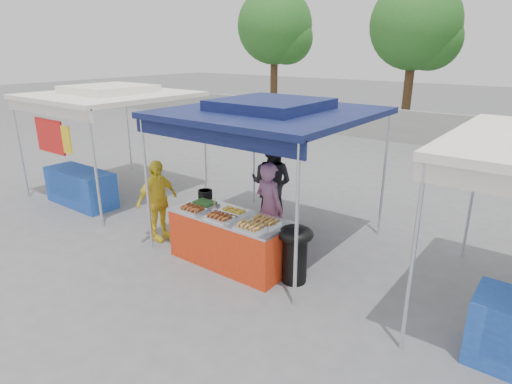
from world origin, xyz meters
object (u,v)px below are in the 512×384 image
Objects in this scene: wok_burner at (295,249)px; vendor_woman at (269,208)px; vendor_table at (230,239)px; helper_man at (271,183)px; cooking_pot at (205,194)px; customer_person at (157,201)px.

wok_burner is 1.09m from vendor_woman.
helper_man is (-0.36, 1.67, 0.46)m from vendor_table.
vendor_woman is (-0.88, 0.57, 0.27)m from wok_burner.
vendor_table is at bearing -22.13° from cooking_pot.
wok_burner reaches higher than vendor_table.
vendor_woman is at bearing -66.44° from customer_person.
cooking_pot is 2.06m from wok_burner.
customer_person is (-2.80, -0.23, 0.22)m from wok_burner.
vendor_woman is at bearing 128.57° from wok_burner.
helper_man is at bearing 116.33° from wok_burner.
vendor_table is at bearing 90.79° from helper_man.
helper_man reaches higher than wok_burner.
helper_man reaches higher than cooking_pot.
vendor_woman is (0.27, 0.72, 0.38)m from vendor_table.
wok_burner is 0.51× the size of helper_man.
wok_burner is (1.15, 0.15, 0.11)m from vendor_table.
vendor_table is 1.06m from cooking_pot.
vendor_woman is 2.07m from customer_person.
wok_burner is 0.57× the size of vendor_woman.
customer_person reaches higher than cooking_pot.
helper_man is at bearing 69.18° from cooking_pot.
wok_burner is 0.60× the size of customer_person.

